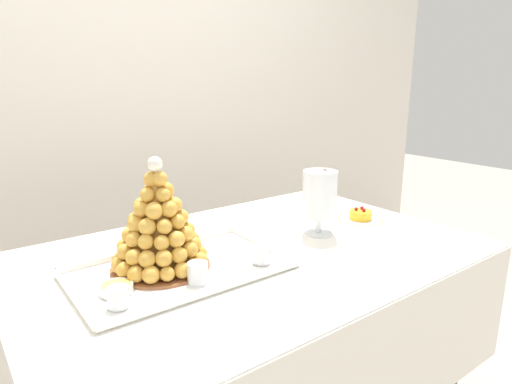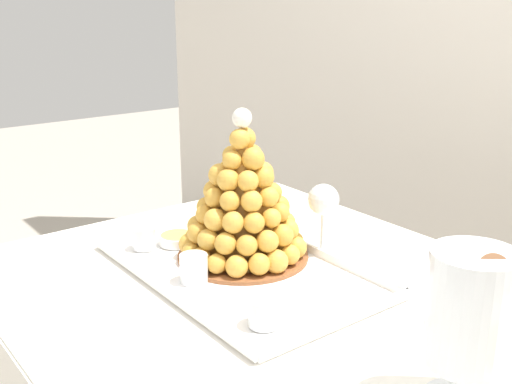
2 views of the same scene
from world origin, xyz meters
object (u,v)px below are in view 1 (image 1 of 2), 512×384
at_px(creme_brulee_ramekin, 116,288).
at_px(wine_glass, 165,211).
at_px(serving_tray, 181,270).
at_px(dessert_cup_mid_left, 198,274).
at_px(dessert_cup_left, 118,298).
at_px(macaron_goblet, 320,195).
at_px(croquembouche, 159,227).
at_px(dessert_cup_centre, 262,255).
at_px(fruit_tart_plate, 360,217).

xyz_separation_m(creme_brulee_ramekin, wine_glass, (0.24, 0.21, 0.10)).
xyz_separation_m(serving_tray, dessert_cup_mid_left, (-0.00, -0.10, 0.03)).
height_order(serving_tray, dessert_cup_left, dessert_cup_left).
bearing_deg(macaron_goblet, croquembouche, 175.29).
relative_size(serving_tray, wine_glass, 3.59).
xyz_separation_m(creme_brulee_ramekin, macaron_goblet, (0.71, 0.02, 0.12)).
xyz_separation_m(dessert_cup_mid_left, dessert_cup_centre, (0.21, 0.00, -0.00)).
xyz_separation_m(croquembouche, dessert_cup_mid_left, (0.04, -0.14, -0.10)).
xyz_separation_m(dessert_cup_centre, creme_brulee_ramekin, (-0.40, 0.07, -0.01)).
bearing_deg(wine_glass, macaron_goblet, -21.71).
bearing_deg(fruit_tart_plate, dessert_cup_left, -173.83).
bearing_deg(serving_tray, wine_glass, 76.00).
bearing_deg(dessert_cup_centre, serving_tray, 154.87).
bearing_deg(dessert_cup_left, macaron_goblet, 7.27).
bearing_deg(dessert_cup_centre, dessert_cup_left, -179.74).
bearing_deg(serving_tray, creme_brulee_ramekin, -171.43).
distance_m(dessert_cup_mid_left, creme_brulee_ramekin, 0.20).
height_order(dessert_cup_centre, fruit_tart_plate, dessert_cup_centre).
relative_size(croquembouche, dessert_cup_mid_left, 5.73).
height_order(serving_tray, croquembouche, croquembouche).
relative_size(macaron_goblet, wine_glass, 1.45).
bearing_deg(creme_brulee_ramekin, dessert_cup_mid_left, -21.43).
distance_m(creme_brulee_ramekin, macaron_goblet, 0.72).
bearing_deg(dessert_cup_left, dessert_cup_mid_left, -0.72).
height_order(dessert_cup_left, dessert_cup_mid_left, dessert_cup_mid_left).
bearing_deg(dessert_cup_mid_left, serving_tray, 88.54).
xyz_separation_m(serving_tray, wine_glass, (0.05, 0.18, 0.12)).
bearing_deg(dessert_cup_mid_left, fruit_tart_plate, 8.03).
height_order(creme_brulee_ramekin, fruit_tart_plate, fruit_tart_plate).
relative_size(dessert_cup_centre, creme_brulee_ramekin, 0.65).
bearing_deg(serving_tray, dessert_cup_left, -154.61).
height_order(serving_tray, fruit_tart_plate, fruit_tart_plate).
bearing_deg(wine_glass, serving_tray, -104.00).
bearing_deg(dessert_cup_left, croquembouche, 39.55).
relative_size(dessert_cup_left, dessert_cup_centre, 0.94).
relative_size(dessert_cup_mid_left, fruit_tart_plate, 0.31).
distance_m(serving_tray, creme_brulee_ramekin, 0.19).
bearing_deg(croquembouche, creme_brulee_ramekin, -155.21).
distance_m(croquembouche, macaron_goblet, 0.56).
height_order(creme_brulee_ramekin, wine_glass, wine_glass).
height_order(dessert_cup_mid_left, wine_glass, wine_glass).
distance_m(dessert_cup_centre, creme_brulee_ramekin, 0.40).
bearing_deg(creme_brulee_ramekin, dessert_cup_centre, -9.84).
bearing_deg(fruit_tart_plate, macaron_goblet, -177.37).
xyz_separation_m(croquembouche, fruit_tart_plate, (0.79, -0.04, -0.12)).
distance_m(dessert_cup_left, dessert_cup_mid_left, 0.21).
xyz_separation_m(dessert_cup_left, dessert_cup_centre, (0.42, 0.00, 0.00)).
xyz_separation_m(croquembouche, creme_brulee_ramekin, (-0.15, -0.07, -0.11)).
bearing_deg(dessert_cup_mid_left, wine_glass, 80.38).
relative_size(macaron_goblet, fruit_tart_plate, 1.33).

